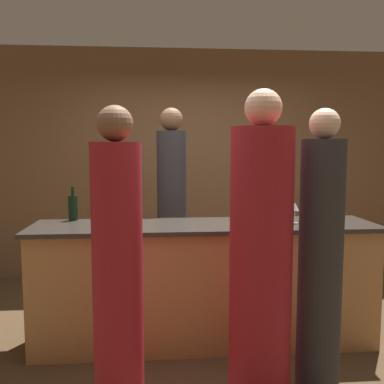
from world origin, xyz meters
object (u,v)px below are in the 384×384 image
object	(u,v)px
guest_0	(118,266)
wine_bottle_0	(73,207)
bartender	(172,215)
guest_1	(261,259)
guest_2	(320,261)

from	to	relation	value
guest_0	wine_bottle_0	bearing A→B (deg)	113.59
wine_bottle_0	bartender	bearing A→B (deg)	28.43
guest_1	bartender	bearing A→B (deg)	108.24
bartender	guest_2	xyz separation A→B (m)	(0.91, -1.50, -0.07)
bartender	guest_0	xyz separation A→B (m)	(-0.39, -1.53, -0.07)
guest_0	guest_1	world-z (taller)	guest_1
guest_2	guest_1	bearing A→B (deg)	-175.19
bartender	wine_bottle_0	world-z (taller)	bartender
guest_0	wine_bottle_0	xyz separation A→B (m)	(-0.47, 1.07, 0.22)
bartender	guest_2	bearing A→B (deg)	121.14
guest_2	guest_0	bearing A→B (deg)	-178.75
guest_2	wine_bottle_0	distance (m)	2.06
guest_1	wine_bottle_0	size ratio (longest dim) A/B	6.90
bartender	wine_bottle_0	distance (m)	0.98
guest_2	wine_bottle_0	world-z (taller)	guest_2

